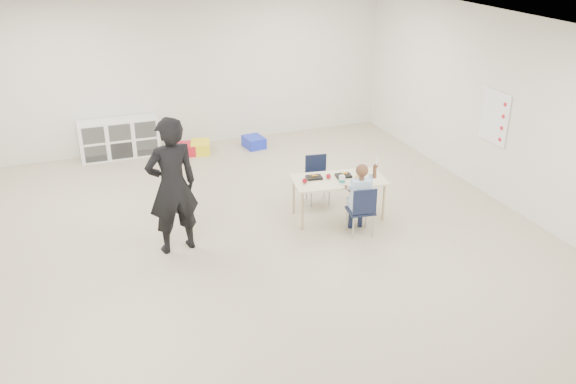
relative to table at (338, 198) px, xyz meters
name	(u,v)px	position (x,y,z in m)	size (l,w,h in m)	color
room	(255,155)	(-1.45, -0.66, 1.10)	(9.00, 9.02, 2.80)	#BAAC8F
table	(338,198)	(0.00, 0.00, 0.00)	(1.39, 0.83, 0.60)	beige
chair_near	(360,210)	(0.07, -0.56, 0.06)	(0.35, 0.33, 0.72)	black
chair_far	(318,180)	(-0.07, 0.56, 0.06)	(0.35, 0.33, 0.72)	black
child	(361,196)	(0.07, -0.56, 0.26)	(0.48, 0.48, 1.14)	#AFCEED
lunch_tray_near	(343,176)	(0.10, 0.05, 0.31)	(0.22, 0.16, 0.03)	black
lunch_tray_far	(314,177)	(-0.32, 0.14, 0.31)	(0.22, 0.16, 0.03)	black
milk_carton	(342,179)	(-0.01, -0.13, 0.35)	(0.07, 0.07, 0.10)	white
bread_roll	(358,177)	(0.25, -0.11, 0.33)	(0.09, 0.09, 0.07)	tan
apple_near	(328,176)	(-0.13, 0.06, 0.33)	(0.07, 0.07, 0.07)	maroon
apple_far	(305,181)	(-0.51, 0.03, 0.33)	(0.07, 0.07, 0.07)	maroon
cubby_shelf	(120,138)	(-2.65, 3.62, 0.05)	(1.40, 0.40, 0.70)	white
rules_poster	(495,117)	(2.53, -0.06, 0.95)	(0.02, 0.60, 0.80)	white
adult	(172,186)	(-2.37, -0.10, 0.60)	(0.66, 0.43, 1.81)	black
bin_red	(186,149)	(-1.51, 3.32, -0.21)	(0.31, 0.40, 0.20)	red
bin_yellow	(200,147)	(-1.25, 3.30, -0.20)	(0.34, 0.44, 0.21)	yellow
bin_blue	(254,142)	(-0.23, 3.22, -0.20)	(0.33, 0.43, 0.21)	#1C30D3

